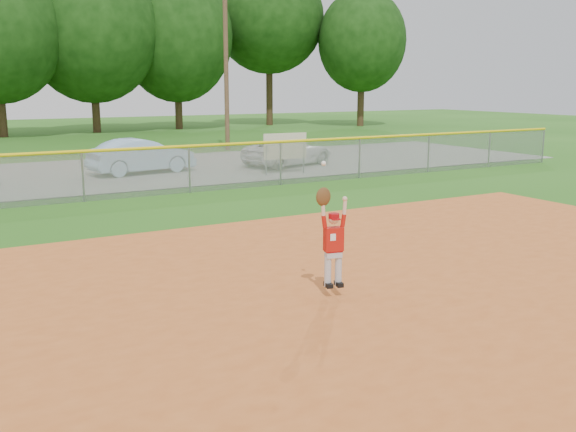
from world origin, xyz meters
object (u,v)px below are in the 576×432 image
at_px(car_white_b, 288,152).
at_px(ballplayer, 332,238).
at_px(car_blue, 142,156).
at_px(sponsor_sign, 285,147).

distance_m(car_white_b, ballplayer, 17.41).
bearing_deg(car_blue, ballplayer, 165.36).
xyz_separation_m(car_blue, car_white_b, (6.22, -0.60, -0.09)).
bearing_deg(car_white_b, car_blue, 67.88).
bearing_deg(ballplayer, car_white_b, 63.00).
bearing_deg(sponsor_sign, car_blue, 149.09).
height_order(car_blue, sponsor_sign, sponsor_sign).
bearing_deg(ballplayer, sponsor_sign, 63.91).
distance_m(car_blue, sponsor_sign, 5.60).
xyz_separation_m(car_blue, sponsor_sign, (4.80, -2.87, 0.35)).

